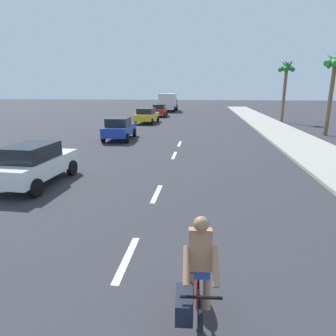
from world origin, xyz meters
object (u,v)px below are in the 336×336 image
at_px(parked_car_white, 34,163).
at_px(delivery_truck, 168,102).
at_px(cyclist, 196,281).
at_px(parked_car_yellow, 147,115).
at_px(palm_tree_far, 334,69).
at_px(palm_tree_distant, 286,73).
at_px(parked_car_blue, 119,128).
at_px(parked_car_red, 160,110).

height_order(parked_car_white, delivery_truck, delivery_truck).
bearing_deg(delivery_truck, cyclist, -82.93).
relative_size(parked_car_yellow, palm_tree_far, 0.69).
bearing_deg(palm_tree_distant, parked_car_blue, -137.96).
relative_size(parked_car_white, delivery_truck, 0.62).
height_order(parked_car_white, parked_car_yellow, same).
bearing_deg(palm_tree_far, parked_car_blue, -165.98).
bearing_deg(parked_car_red, parked_car_blue, -91.36).
distance_m(parked_car_white, parked_car_red, 28.47).
distance_m(parked_car_white, palm_tree_distant, 27.81).
xyz_separation_m(parked_car_white, palm_tree_distant, (14.64, 23.24, 4.31)).
bearing_deg(cyclist, delivery_truck, -86.15).
bearing_deg(parked_car_yellow, palm_tree_distant, 12.84).
xyz_separation_m(palm_tree_far, palm_tree_distant, (-1.13, 9.06, 0.17)).
distance_m(parked_car_blue, delivery_truck, 27.55).
bearing_deg(parked_car_white, parked_car_yellow, 91.10).
distance_m(parked_car_white, palm_tree_far, 21.61).
bearing_deg(parked_car_white, cyclist, -43.15).
bearing_deg(cyclist, parked_car_white, -48.60).
height_order(cyclist, parked_car_white, cyclist).
height_order(parked_car_yellow, delivery_truck, delivery_truck).
bearing_deg(parked_car_yellow, parked_car_white, -87.67).
bearing_deg(delivery_truck, palm_tree_distant, -46.29).
distance_m(parked_car_yellow, palm_tree_distant, 15.20).
bearing_deg(palm_tree_far, parked_car_yellow, 156.95).
height_order(parked_car_white, palm_tree_far, palm_tree_far).
relative_size(parked_car_white, palm_tree_distant, 0.59).
height_order(parked_car_red, delivery_truck, delivery_truck).
distance_m(parked_car_yellow, parked_car_red, 7.70).
xyz_separation_m(parked_car_yellow, palm_tree_far, (15.49, -6.59, 4.14)).
bearing_deg(palm_tree_distant, delivery_truck, 134.07).
bearing_deg(palm_tree_distant, parked_car_white, -122.21).
distance_m(parked_car_white, parked_car_blue, 10.33).
bearing_deg(parked_car_yellow, palm_tree_far, -19.96).
height_order(cyclist, parked_car_red, cyclist).
xyz_separation_m(parked_car_white, parked_car_red, (0.48, 28.47, 0.00)).
distance_m(parked_car_blue, parked_car_yellow, 10.45).
xyz_separation_m(cyclist, palm_tree_far, (9.53, 20.43, 4.15)).
relative_size(cyclist, parked_car_blue, 0.45).
distance_m(parked_car_red, palm_tree_far, 21.33).
distance_m(parked_car_yellow, palm_tree_far, 17.34).
bearing_deg(delivery_truck, parked_car_yellow, -91.07).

